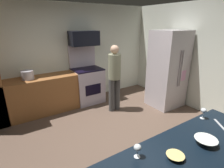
% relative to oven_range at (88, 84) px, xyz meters
% --- Properties ---
extents(ground_plane, '(5.20, 4.80, 0.02)m').
position_rel_oven_range_xyz_m(ground_plane, '(-0.37, -1.98, -0.53)').
color(ground_plane, brown).
extents(wall_back, '(5.20, 0.12, 2.60)m').
position_rel_oven_range_xyz_m(wall_back, '(-0.37, 0.36, 0.78)').
color(wall_back, silver).
rests_on(wall_back, ground).
extents(wall_right, '(0.12, 4.80, 2.60)m').
position_rel_oven_range_xyz_m(wall_right, '(2.17, -1.98, 0.78)').
color(wall_right, silver).
rests_on(wall_right, ground).
extents(lower_cabinet_run, '(2.40, 0.60, 0.90)m').
position_rel_oven_range_xyz_m(lower_cabinet_run, '(-1.27, 0.00, -0.07)').
color(lower_cabinet_run, brown).
rests_on(lower_cabinet_run, ground).
extents(oven_range, '(0.76, 0.65, 1.54)m').
position_rel_oven_range_xyz_m(oven_range, '(0.00, 0.00, 0.00)').
color(oven_range, '#BEB2C2').
rests_on(oven_range, ground).
extents(microwave, '(0.74, 0.38, 0.37)m').
position_rel_oven_range_xyz_m(microwave, '(0.00, 0.08, 1.21)').
color(microwave, black).
rests_on(microwave, oven_range).
extents(refrigerator, '(0.82, 0.74, 1.95)m').
position_rel_oven_range_xyz_m(refrigerator, '(1.66, -1.32, 0.46)').
color(refrigerator, '#BDB2B7').
rests_on(refrigerator, ground).
extents(person_cook, '(0.31, 0.30, 1.63)m').
position_rel_oven_range_xyz_m(person_cook, '(0.32, -0.85, 0.40)').
color(person_cook, '#424242').
rests_on(person_cook, ground).
extents(mixing_bowl_large, '(0.23, 0.23, 0.07)m').
position_rel_oven_range_xyz_m(mixing_bowl_large, '(-0.28, -3.47, 0.42)').
color(mixing_bowl_large, white).
rests_on(mixing_bowl_large, counter_island).
extents(mixing_bowl_small, '(0.17, 0.17, 0.04)m').
position_rel_oven_range_xyz_m(mixing_bowl_small, '(-0.71, -3.43, 0.40)').
color(mixing_bowl_small, '#E8C972').
rests_on(mixing_bowl_small, counter_island).
extents(wine_glass_near, '(0.07, 0.07, 0.15)m').
position_rel_oven_range_xyz_m(wine_glass_near, '(0.20, -3.15, 0.49)').
color(wine_glass_near, silver).
rests_on(wine_glass_near, counter_island).
extents(wine_glass_extra, '(0.07, 0.07, 0.14)m').
position_rel_oven_range_xyz_m(wine_glass_extra, '(-1.00, -3.22, 0.48)').
color(wine_glass_extra, silver).
rests_on(wine_glass_extra, counter_island).
extents(knife_paring, '(0.19, 0.25, 0.01)m').
position_rel_oven_range_xyz_m(knife_paring, '(0.22, -3.37, 0.39)').
color(knife_paring, '#B7BABF').
rests_on(knife_paring, counter_island).
extents(stock_pot, '(0.27, 0.27, 0.20)m').
position_rel_oven_range_xyz_m(stock_pot, '(-1.46, 0.00, 0.48)').
color(stock_pot, silver).
rests_on(stock_pot, lower_cabinet_run).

